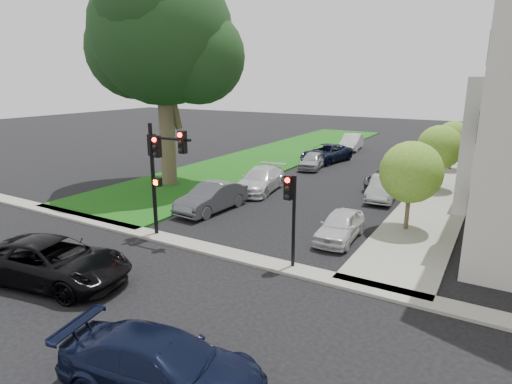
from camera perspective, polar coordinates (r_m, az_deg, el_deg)
The scene contains 22 objects.
ground at distance 16.98m, azimuth -8.74°, elevation -10.33°, with size 140.00×140.00×0.00m, color black.
grass_strip at distance 41.08m, azimuth 2.66°, elevation 4.93°, with size 8.00×44.00×0.12m, color #185212.
sidewalk_right at distance 36.61m, azimuth 25.01°, elevation 2.29°, with size 3.50×44.00×0.12m, color #9D9B80.
sidewalk_cross at distance 18.40m, azimuth -4.80°, elevation -7.94°, with size 60.00×1.00×0.12m, color #9D9B80.
eucalyptus at distance 29.63m, azimuth -12.54°, elevation 19.85°, with size 10.23×9.28×14.50m.
small_tree_a at distance 21.37m, azimuth 19.96°, elevation 2.49°, with size 2.93×2.93×4.39m.
small_tree_b at distance 30.18m, azimuth 23.28°, elevation 5.48°, with size 2.87×2.87×4.31m.
small_tree_c at distance 37.46m, azimuth 24.81°, elevation 6.57°, with size 2.63×2.63×3.95m.
traffic_signal_main at distance 19.63m, azimuth -12.75°, elevation 4.13°, with size 2.57×0.66×5.28m.
traffic_signal_secondary at distance 16.16m, azimuth 4.69°, elevation -1.65°, with size 0.48×0.39×3.72m.
car_cross_near at distance 17.25m, azimuth -25.47°, elevation -8.35°, with size 2.67×5.79×1.61m, color black.
car_cross_far at distance 10.94m, azimuth -12.36°, elevation -21.68°, with size 2.06×5.07×1.47m, color black.
car_parked_0 at distance 19.97m, azimuth 11.14°, elevation -4.44°, with size 1.58×3.92×1.34m, color silver.
car_parked_1 at distance 27.19m, azimuth 16.64°, elevation 0.49°, with size 1.49×4.27×1.41m, color #999BA0.
car_parked_2 at distance 30.38m, azimuth 17.70°, elevation 2.02°, with size 2.55×5.54×1.54m, color #3F4247.
car_parked_3 at distance 38.01m, azimuth 20.50°, elevation 4.13°, with size 1.60×3.98×1.36m, color #3F4247.
car_parked_4 at distance 44.30m, azimuth 22.11°, elevation 5.37°, with size 1.86×4.57×1.33m, color #999BA0.
car_parked_5 at distance 23.85m, azimuth -5.92°, elevation -0.74°, with size 1.66×4.75×1.57m, color #3F4247.
car_parked_6 at distance 27.94m, azimuth 0.59°, elevation 1.64°, with size 2.15×5.29×1.53m, color silver.
car_parked_7 at distance 35.26m, azimuth 7.51°, elevation 4.16°, with size 1.60×3.97×1.35m, color #999BA0.
car_parked_8 at distance 38.39m, azimuth 9.35°, elevation 5.13°, with size 2.59×5.61×1.56m, color black.
car_parked_9 at distance 45.56m, azimuth 12.65°, elevation 6.52°, with size 1.69×4.85×1.60m, color silver.
Camera 1 is at (9.89, -11.77, 7.20)m, focal length 30.00 mm.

